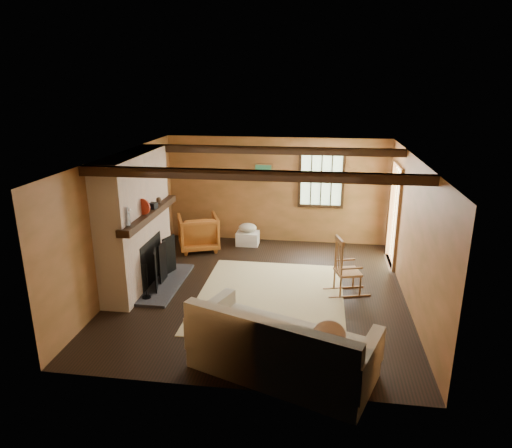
% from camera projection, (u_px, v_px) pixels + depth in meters
% --- Properties ---
extents(ground, '(5.50, 5.50, 0.00)m').
position_uv_depth(ground, '(261.00, 291.00, 8.14)').
color(ground, black).
rests_on(ground, ground).
extents(room_envelope, '(5.02, 5.52, 2.44)m').
position_uv_depth(room_envelope, '(276.00, 199.00, 7.86)').
color(room_envelope, '#AD673D').
rests_on(room_envelope, ground).
extents(fireplace, '(1.02, 2.30, 2.40)m').
position_uv_depth(fireplace, '(137.00, 227.00, 8.11)').
color(fireplace, '#AA6942').
rests_on(fireplace, ground).
extents(rug, '(2.50, 3.00, 0.01)m').
position_uv_depth(rug, '(271.00, 296.00, 7.92)').
color(rug, beige).
rests_on(rug, ground).
extents(rocking_chair, '(0.83, 0.58, 1.04)m').
position_uv_depth(rocking_chair, '(346.00, 270.00, 7.93)').
color(rocking_chair, tan).
rests_on(rocking_chair, ground).
extents(sofa, '(2.53, 1.77, 0.94)m').
position_uv_depth(sofa, '(281.00, 351.00, 5.73)').
color(sofa, beige).
rests_on(sofa, ground).
extents(firewood_pile, '(0.69, 0.13, 0.25)m').
position_uv_depth(firewood_pile, '(193.00, 233.00, 10.82)').
color(firewood_pile, brown).
rests_on(firewood_pile, ground).
extents(laundry_basket, '(0.50, 0.38, 0.30)m').
position_uv_depth(laundry_basket, '(248.00, 238.00, 10.39)').
color(laundry_basket, white).
rests_on(laundry_basket, ground).
extents(basket_pillow, '(0.46, 0.39, 0.21)m').
position_uv_depth(basket_pillow, '(248.00, 228.00, 10.32)').
color(basket_pillow, beige).
rests_on(basket_pillow, laundry_basket).
extents(armchair, '(1.09, 1.10, 0.78)m').
position_uv_depth(armchair, '(198.00, 232.00, 10.05)').
color(armchair, '#BF6026').
rests_on(armchair, ground).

